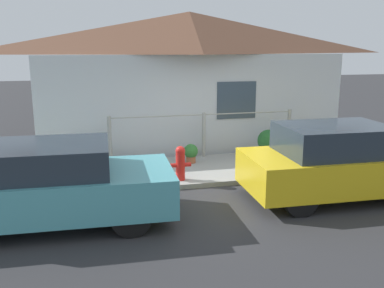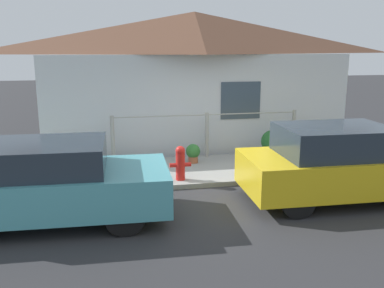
{
  "view_description": "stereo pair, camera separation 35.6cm",
  "coord_description": "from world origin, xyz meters",
  "px_view_note": "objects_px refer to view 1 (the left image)",
  "views": [
    {
      "loc": [
        -2.87,
        -8.31,
        2.97
      ],
      "look_at": [
        -0.76,
        0.3,
        0.9
      ],
      "focal_mm": 40.0,
      "sensor_mm": 36.0,
      "label": 1
    },
    {
      "loc": [
        -2.52,
        -8.39,
        2.97
      ],
      "look_at": [
        -0.76,
        0.3,
        0.9
      ],
      "focal_mm": 40.0,
      "sensor_mm": 36.0,
      "label": 2
    }
  ],
  "objects_px": {
    "fire_hydrant": "(180,162)",
    "potted_plant_corner": "(269,141)",
    "car_left": "(50,184)",
    "potted_plant_by_fence": "(48,157)",
    "potted_plant_near_hydrant": "(191,153)",
    "car_right": "(338,162)"
  },
  "relations": [
    {
      "from": "potted_plant_corner",
      "to": "car_left",
      "type": "bearing_deg",
      "value": -150.19
    },
    {
      "from": "potted_plant_by_fence",
      "to": "potted_plant_corner",
      "type": "distance_m",
      "value": 5.51
    },
    {
      "from": "potted_plant_near_hydrant",
      "to": "potted_plant_by_fence",
      "type": "bearing_deg",
      "value": -176.98
    },
    {
      "from": "potted_plant_by_fence",
      "to": "potted_plant_corner",
      "type": "height_order",
      "value": "potted_plant_by_fence"
    },
    {
      "from": "fire_hydrant",
      "to": "potted_plant_near_hydrant",
      "type": "xyz_separation_m",
      "value": [
        0.54,
        1.29,
        -0.13
      ]
    },
    {
      "from": "fire_hydrant",
      "to": "potted_plant_near_hydrant",
      "type": "relative_size",
      "value": 1.59
    },
    {
      "from": "car_left",
      "to": "car_right",
      "type": "height_order",
      "value": "car_right"
    },
    {
      "from": "car_right",
      "to": "potted_plant_by_fence",
      "type": "xyz_separation_m",
      "value": [
        -5.63,
        2.63,
        -0.23
      ]
    },
    {
      "from": "potted_plant_near_hydrant",
      "to": "potted_plant_corner",
      "type": "relative_size",
      "value": 0.68
    },
    {
      "from": "car_left",
      "to": "car_right",
      "type": "distance_m",
      "value": 5.37
    },
    {
      "from": "car_left",
      "to": "potted_plant_by_fence",
      "type": "xyz_separation_m",
      "value": [
        -0.26,
        2.63,
        -0.2
      ]
    },
    {
      "from": "car_left",
      "to": "fire_hydrant",
      "type": "distance_m",
      "value": 2.97
    },
    {
      "from": "car_right",
      "to": "potted_plant_by_fence",
      "type": "relative_size",
      "value": 5.39
    },
    {
      "from": "car_right",
      "to": "potted_plant_by_fence",
      "type": "distance_m",
      "value": 6.22
    },
    {
      "from": "potted_plant_near_hydrant",
      "to": "potted_plant_by_fence",
      "type": "height_order",
      "value": "potted_plant_by_fence"
    },
    {
      "from": "fire_hydrant",
      "to": "potted_plant_corner",
      "type": "bearing_deg",
      "value": 28.86
    },
    {
      "from": "car_right",
      "to": "potted_plant_near_hydrant",
      "type": "relative_size",
      "value": 8.02
    },
    {
      "from": "car_right",
      "to": "fire_hydrant",
      "type": "distance_m",
      "value": 3.22
    },
    {
      "from": "fire_hydrant",
      "to": "potted_plant_corner",
      "type": "relative_size",
      "value": 1.08
    },
    {
      "from": "fire_hydrant",
      "to": "potted_plant_near_hydrant",
      "type": "distance_m",
      "value": 1.4
    },
    {
      "from": "car_left",
      "to": "potted_plant_by_fence",
      "type": "distance_m",
      "value": 2.65
    },
    {
      "from": "potted_plant_corner",
      "to": "potted_plant_by_fence",
      "type": "bearing_deg",
      "value": -176.15
    }
  ]
}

